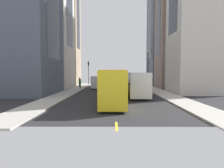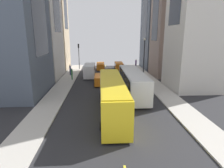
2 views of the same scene
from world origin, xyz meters
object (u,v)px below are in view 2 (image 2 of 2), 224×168
at_px(pedestrian_crossing_near, 136,64).
at_px(traffic_light_near_corner, 79,52).
at_px(pedestrian_waiting_curb, 72,74).
at_px(car_orange_2, 100,79).
at_px(city_bus_white, 133,81).
at_px(car_orange_1, 101,66).
at_px(streetcar_yellow, 112,93).
at_px(pedestrian_crossing_mid, 70,69).
at_px(car_orange_0, 119,65).
at_px(delivery_van_white, 89,70).

height_order(pedestrian_crossing_near, traffic_light_near_corner, traffic_light_near_corner).
height_order(pedestrian_waiting_curb, pedestrian_crossing_near, pedestrian_crossing_near).
bearing_deg(car_orange_2, pedestrian_crossing_near, -121.83).
height_order(city_bus_white, car_orange_1, city_bus_white).
height_order(streetcar_yellow, pedestrian_crossing_near, streetcar_yellow).
distance_m(pedestrian_crossing_near, pedestrian_crossing_mid, 16.39).
xyz_separation_m(streetcar_yellow, car_orange_1, (1.15, -26.08, -1.17)).
distance_m(car_orange_2, pedestrian_crossing_mid, 9.74).
bearing_deg(car_orange_0, car_orange_2, 71.82).
bearing_deg(delivery_van_white, pedestrian_crossing_near, -142.24).
distance_m(streetcar_yellow, pedestrian_crossing_near, 27.20).
bearing_deg(car_orange_0, streetcar_yellow, 82.71).
relative_size(car_orange_1, pedestrian_waiting_curb, 2.18).
relative_size(car_orange_0, pedestrian_waiting_curb, 2.05).
height_order(delivery_van_white, pedestrian_crossing_mid, delivery_van_white).
height_order(car_orange_0, pedestrian_crossing_mid, pedestrian_crossing_mid).
bearing_deg(car_orange_1, pedestrian_waiting_curb, 64.00).
xyz_separation_m(car_orange_2, traffic_light_near_corner, (4.97, -14.62, 3.39)).
bearing_deg(traffic_light_near_corner, city_bus_white, 115.15).
relative_size(city_bus_white, pedestrian_crossing_near, 5.29).
xyz_separation_m(car_orange_2, pedestrian_crossing_mid, (6.10, -7.58, 0.38)).
bearing_deg(traffic_light_near_corner, delivery_van_white, 108.41).
height_order(pedestrian_crossing_near, pedestrian_crossing_mid, pedestrian_crossing_near).
distance_m(city_bus_white, car_orange_1, 20.57).
height_order(car_orange_1, car_orange_2, car_orange_1).
relative_size(pedestrian_crossing_near, pedestrian_crossing_mid, 1.04).
distance_m(pedestrian_waiting_curb, traffic_light_near_corner, 11.71).
relative_size(car_orange_0, car_orange_2, 0.97).
relative_size(streetcar_yellow, car_orange_0, 3.08).
relative_size(car_orange_0, car_orange_1, 0.94).
distance_m(city_bus_white, traffic_light_near_corner, 22.71).
bearing_deg(city_bus_white, delivery_van_white, -60.21).
height_order(streetcar_yellow, car_orange_2, streetcar_yellow).
xyz_separation_m(streetcar_yellow, delivery_van_white, (3.37, -17.69, -0.61)).
xyz_separation_m(delivery_van_white, traffic_light_near_corner, (2.93, -8.79, 2.82)).
distance_m(pedestrian_waiting_curb, pedestrian_crossing_near, 17.78).
bearing_deg(pedestrian_waiting_curb, car_orange_0, 106.66).
bearing_deg(car_orange_1, car_orange_0, 179.86).
distance_m(city_bus_white, car_orange_0, 20.07).
bearing_deg(delivery_van_white, city_bus_white, 119.79).
bearing_deg(traffic_light_near_corner, car_orange_0, 177.56).
xyz_separation_m(streetcar_yellow, pedestrian_crossing_near, (-7.53, -26.13, -0.76)).
distance_m(car_orange_1, pedestrian_crossing_near, 8.69).
bearing_deg(traffic_light_near_corner, pedestrian_waiting_curb, 89.12).
relative_size(car_orange_0, pedestrian_crossing_mid, 1.99).
bearing_deg(car_orange_1, delivery_van_white, 75.18).
distance_m(city_bus_white, pedestrian_crossing_near, 20.55).
height_order(streetcar_yellow, car_orange_0, streetcar_yellow).
bearing_deg(city_bus_white, car_orange_1, -77.48).
height_order(car_orange_2, pedestrian_crossing_mid, pedestrian_crossing_mid).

